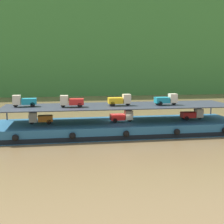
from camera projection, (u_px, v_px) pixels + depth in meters
name	position (u px, v px, depth m)	size (l,w,h in m)	color
ground_plane	(119.00, 133.00, 37.11)	(400.00, 400.00, 0.00)	brown
hillside_far_bank	(82.00, 38.00, 97.07)	(114.20, 31.88, 31.12)	#387533
cargo_barge	(119.00, 127.00, 36.97)	(29.45, 8.32, 1.50)	#23567A
cargo_rack	(119.00, 106.00, 36.60)	(27.85, 6.95, 2.00)	#2D333D
mini_truck_lower_stern	(40.00, 118.00, 35.20)	(2.80, 1.30, 1.38)	orange
mini_truck_lower_aft	(122.00, 116.00, 36.44)	(2.76, 1.24, 1.38)	red
mini_truck_lower_mid	(192.00, 114.00, 38.12)	(2.76, 1.23, 1.38)	red
mini_truck_upper_stern	(24.00, 101.00, 35.19)	(2.79, 1.29, 1.38)	teal
mini_truck_upper_mid	(72.00, 101.00, 34.84)	(2.79, 1.29, 1.38)	red
mini_truck_upper_fore	(120.00, 100.00, 36.20)	(2.75, 1.22, 1.38)	gold
mini_truck_upper_bow	(166.00, 99.00, 36.81)	(2.75, 1.22, 1.38)	teal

